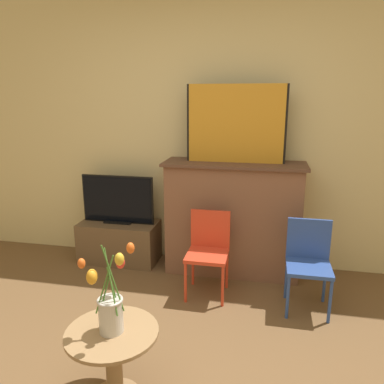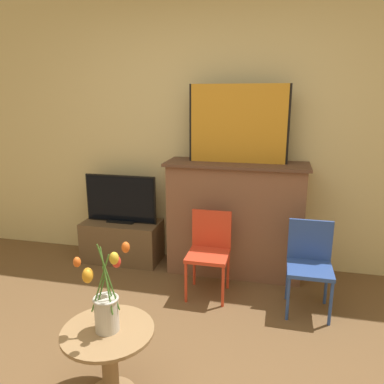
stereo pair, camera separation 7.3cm
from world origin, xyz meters
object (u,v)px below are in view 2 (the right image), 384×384
at_px(painting, 238,124).
at_px(chair_blue, 310,260).
at_px(tv_monitor, 121,200).
at_px(chair_red, 209,247).
at_px(vase_tulips, 105,303).

distance_m(painting, chair_blue, 1.30).
relative_size(tv_monitor, chair_red, 1.04).
bearing_deg(vase_tulips, chair_red, 76.20).
xyz_separation_m(tv_monitor, vase_tulips, (0.67, -1.74, -0.04)).
bearing_deg(tv_monitor, chair_red, -24.39).
distance_m(chair_red, vase_tulips, 1.35).
distance_m(painting, chair_red, 1.11).
relative_size(painting, tv_monitor, 1.21).
xyz_separation_m(painting, chair_red, (-0.16, -0.46, -1.00)).
xyz_separation_m(painting, chair_blue, (0.65, -0.53, -1.00)).
bearing_deg(painting, chair_red, -109.37).
bearing_deg(chair_red, tv_monitor, 155.61).
distance_m(chair_red, chair_blue, 0.81).
xyz_separation_m(tv_monitor, chair_blue, (1.80, -0.52, -0.23)).
xyz_separation_m(chair_red, vase_tulips, (-0.32, -1.29, 0.19)).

